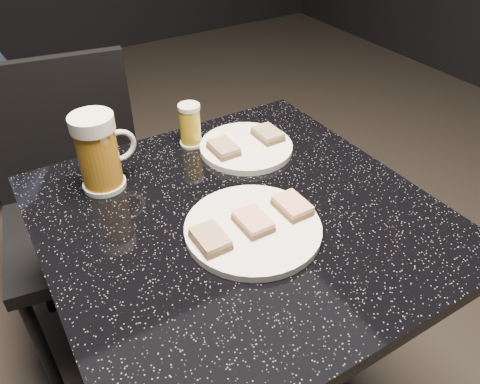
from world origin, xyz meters
The scene contains 8 objects.
plate_large centered at (-0.01, -0.06, 0.76)m, with size 0.24×0.24×0.01m, color white.
plate_small centered at (0.13, 0.18, 0.76)m, with size 0.21×0.21×0.01m, color white.
table centered at (0.00, 0.00, 0.51)m, with size 0.70×0.70×0.75m.
beer_mug centered at (-0.19, 0.22, 0.83)m, with size 0.12×0.09×0.16m.
beer_tumbler centered at (0.04, 0.27, 0.80)m, with size 0.05×0.05×0.10m.
chair centered at (-0.21, 0.54, 0.50)m, with size 0.46×0.46×0.87m.
canapes_on_plate_large centered at (-0.01, -0.06, 0.77)m, with size 0.22×0.07×0.02m.
canapes_on_plate_small centered at (0.13, 0.18, 0.77)m, with size 0.17×0.07×0.02m.
Camera 1 is at (-0.35, -0.57, 1.31)m, focal length 35.00 mm.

